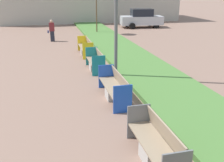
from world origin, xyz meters
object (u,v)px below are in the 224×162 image
(bench_grey_frame, at_px, (155,147))
(bench_yellow_frame, at_px, (86,48))
(pedestrian_walking, at_px, (52,31))
(parked_car_distant, at_px, (142,18))
(bench_teal_frame, at_px, (96,63))
(bench_blue_frame, at_px, (115,89))

(bench_grey_frame, height_order, bench_yellow_frame, same)
(bench_grey_frame, distance_m, pedestrian_walking, 15.58)
(bench_yellow_frame, xyz_separation_m, parked_car_distant, (7.24, 10.16, 0.54))
(bench_teal_frame, xyz_separation_m, parked_car_distant, (7.24, 13.45, 0.55))
(pedestrian_walking, bearing_deg, bench_yellow_frame, -68.99)
(bench_grey_frame, xyz_separation_m, bench_blue_frame, (0.00, 3.75, 0.01))
(bench_grey_frame, height_order, bench_blue_frame, same)
(bench_blue_frame, distance_m, bench_teal_frame, 3.67)
(bench_yellow_frame, bearing_deg, pedestrian_walking, 111.01)
(bench_grey_frame, xyz_separation_m, bench_teal_frame, (-0.00, 7.42, -0.01))
(bench_blue_frame, relative_size, bench_teal_frame, 1.26)
(bench_grey_frame, bearing_deg, bench_blue_frame, 89.96)
(bench_teal_frame, distance_m, pedestrian_walking, 8.26)
(bench_grey_frame, height_order, parked_car_distant, parked_car_distant)
(bench_teal_frame, relative_size, pedestrian_walking, 1.20)
(bench_teal_frame, bearing_deg, parked_car_distant, 61.70)
(parked_car_distant, bearing_deg, bench_blue_frame, -105.89)
(bench_teal_frame, distance_m, bench_yellow_frame, 3.28)
(bench_teal_frame, bearing_deg, pedestrian_walking, 102.78)
(bench_blue_frame, xyz_separation_m, bench_yellow_frame, (-0.00, 6.95, -0.00))
(bench_grey_frame, distance_m, bench_yellow_frame, 10.70)
(bench_blue_frame, bearing_deg, parked_car_distant, 67.08)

